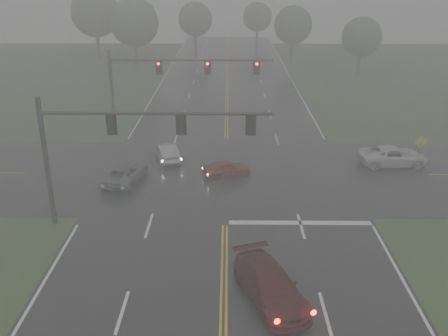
{
  "coord_description": "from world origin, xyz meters",
  "views": [
    {
      "loc": [
        0.19,
        -12.07,
        14.22
      ],
      "look_at": [
        -0.07,
        16.0,
        2.9
      ],
      "focal_mm": 40.0,
      "sensor_mm": 36.0,
      "label": 1
    }
  ],
  "objects_px": {
    "pickup_white": "(392,165)",
    "signal_gantry_near": "(114,138)",
    "sedan_maroon": "(270,299)",
    "sedan_silver": "(167,160)",
    "sedan_red": "(227,176)",
    "car_grey": "(126,182)",
    "signal_gantry_far": "(162,75)"
  },
  "relations": [
    {
      "from": "car_grey",
      "to": "sedan_red",
      "type": "bearing_deg",
      "value": -160.88
    },
    {
      "from": "pickup_white",
      "to": "car_grey",
      "type": "bearing_deg",
      "value": 95.36
    },
    {
      "from": "sedan_maroon",
      "to": "sedan_silver",
      "type": "height_order",
      "value": "sedan_maroon"
    },
    {
      "from": "sedan_red",
      "to": "pickup_white",
      "type": "relative_size",
      "value": 0.67
    },
    {
      "from": "sedan_maroon",
      "to": "sedan_red",
      "type": "relative_size",
      "value": 1.52
    },
    {
      "from": "sedan_silver",
      "to": "car_grey",
      "type": "distance_m",
      "value": 5.04
    },
    {
      "from": "sedan_silver",
      "to": "car_grey",
      "type": "height_order",
      "value": "sedan_silver"
    },
    {
      "from": "sedan_silver",
      "to": "signal_gantry_far",
      "type": "bearing_deg",
      "value": -100.44
    },
    {
      "from": "sedan_maroon",
      "to": "pickup_white",
      "type": "bearing_deg",
      "value": 37.82
    },
    {
      "from": "car_grey",
      "to": "signal_gantry_far",
      "type": "xyz_separation_m",
      "value": [
        1.44,
        11.06,
        5.39
      ]
    },
    {
      "from": "sedan_maroon",
      "to": "sedan_silver",
      "type": "bearing_deg",
      "value": 91.13
    },
    {
      "from": "sedan_maroon",
      "to": "signal_gantry_near",
      "type": "distance_m",
      "value": 12.36
    },
    {
      "from": "sedan_silver",
      "to": "signal_gantry_near",
      "type": "bearing_deg",
      "value": 62.93
    },
    {
      "from": "sedan_maroon",
      "to": "sedan_red",
      "type": "bearing_deg",
      "value": 78.17
    },
    {
      "from": "pickup_white",
      "to": "sedan_red",
      "type": "bearing_deg",
      "value": 95.88
    },
    {
      "from": "pickup_white",
      "to": "signal_gantry_far",
      "type": "relative_size",
      "value": 0.36
    },
    {
      "from": "sedan_red",
      "to": "pickup_white",
      "type": "height_order",
      "value": "pickup_white"
    },
    {
      "from": "sedan_maroon",
      "to": "pickup_white",
      "type": "height_order",
      "value": "sedan_maroon"
    },
    {
      "from": "sedan_red",
      "to": "car_grey",
      "type": "xyz_separation_m",
      "value": [
        -7.22,
        -1.14,
        0.0
      ]
    },
    {
      "from": "car_grey",
      "to": "pickup_white",
      "type": "height_order",
      "value": "pickup_white"
    },
    {
      "from": "sedan_red",
      "to": "sedan_silver",
      "type": "bearing_deg",
      "value": 36.98
    },
    {
      "from": "sedan_maroon",
      "to": "pickup_white",
      "type": "relative_size",
      "value": 1.02
    },
    {
      "from": "sedan_red",
      "to": "signal_gantry_far",
      "type": "height_order",
      "value": "signal_gantry_far"
    },
    {
      "from": "pickup_white",
      "to": "signal_gantry_near",
      "type": "distance_m",
      "value": 22.06
    },
    {
      "from": "sedan_maroon",
      "to": "signal_gantry_near",
      "type": "height_order",
      "value": "signal_gantry_near"
    },
    {
      "from": "sedan_red",
      "to": "signal_gantry_near",
      "type": "bearing_deg",
      "value": 120.35
    },
    {
      "from": "pickup_white",
      "to": "signal_gantry_near",
      "type": "height_order",
      "value": "signal_gantry_near"
    },
    {
      "from": "pickup_white",
      "to": "signal_gantry_far",
      "type": "height_order",
      "value": "signal_gantry_far"
    },
    {
      "from": "car_grey",
      "to": "pickup_white",
      "type": "distance_m",
      "value": 20.33
    },
    {
      "from": "car_grey",
      "to": "pickup_white",
      "type": "xyz_separation_m",
      "value": [
        20.03,
        3.48,
        0.0
      ]
    },
    {
      "from": "pickup_white",
      "to": "signal_gantry_near",
      "type": "relative_size",
      "value": 0.4
    },
    {
      "from": "pickup_white",
      "to": "signal_gantry_near",
      "type": "xyz_separation_m",
      "value": [
        -19.12,
        -9.61,
        5.38
      ]
    }
  ]
}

